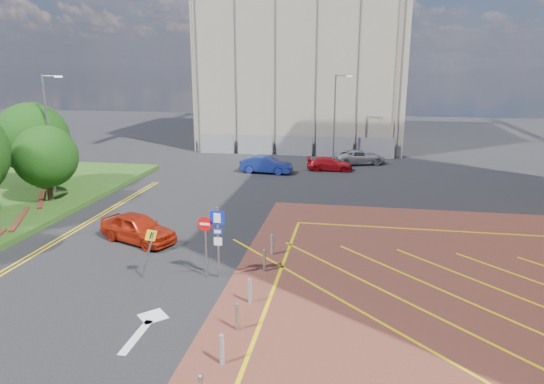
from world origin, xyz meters
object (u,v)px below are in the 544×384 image
(car_red_left, at_px, (138,228))
(car_red_back, at_px, (330,164))
(tree_c, at_px, (46,157))
(car_silver_back, at_px, (359,157))
(lamp_back, at_px, (335,115))
(tree_d, at_px, (32,138))
(car_blue_back, at_px, (266,165))
(lamp_left_far, at_px, (49,129))
(sign_cluster, at_px, (213,235))
(warning_sign, at_px, (149,248))

(car_red_left, relative_size, car_red_back, 1.11)
(tree_c, relative_size, car_silver_back, 1.04)
(car_red_left, xyz_separation_m, car_red_back, (8.78, 19.11, -0.17))
(tree_c, xyz_separation_m, car_red_left, (8.64, -5.43, -2.45))
(lamp_back, xyz_separation_m, car_red_back, (-0.17, -4.31, -3.79))
(tree_d, distance_m, car_blue_back, 17.82)
(tree_c, bearing_deg, lamp_left_far, 114.71)
(car_red_left, bearing_deg, lamp_back, 2.01)
(lamp_back, distance_m, car_red_left, 25.33)
(lamp_left_far, bearing_deg, car_blue_back, 36.64)
(sign_cluster, height_order, car_red_back, sign_cluster)
(lamp_left_far, relative_size, car_red_back, 2.02)
(sign_cluster, bearing_deg, car_red_left, 145.18)
(lamp_back, xyz_separation_m, warning_sign, (-6.47, -27.57, -2.93))
(sign_cluster, relative_size, car_red_left, 0.73)
(lamp_back, distance_m, sign_cluster, 27.38)
(warning_sign, relative_size, car_silver_back, 0.48)
(lamp_left_far, height_order, car_red_left, lamp_left_far)
(lamp_left_far, height_order, sign_cluster, lamp_left_far)
(lamp_back, bearing_deg, lamp_left_far, -139.14)
(car_silver_back, bearing_deg, tree_d, 102.95)
(car_red_left, bearing_deg, warning_sign, -126.27)
(lamp_left_far, xyz_separation_m, warning_sign, (12.03, -11.57, -3.23))
(tree_d, height_order, lamp_left_far, lamp_left_far)
(lamp_left_far, distance_m, car_blue_back, 16.81)
(car_red_left, distance_m, car_silver_back, 25.02)
(lamp_back, relative_size, warning_sign, 3.57)
(car_red_left, bearing_deg, tree_c, 80.76)
(tree_d, xyz_separation_m, lamp_left_far, (2.08, -1.00, 0.79))
(lamp_left_far, xyz_separation_m, car_red_left, (9.56, -7.43, -3.92))
(sign_cluster, height_order, car_red_left, sign_cluster)
(car_blue_back, bearing_deg, car_red_back, -64.42)
(lamp_left_far, relative_size, sign_cluster, 2.50)
(tree_c, xyz_separation_m, warning_sign, (11.11, -9.57, -1.76))
(lamp_left_far, relative_size, warning_sign, 3.57)
(lamp_left_far, height_order, lamp_back, lamp_left_far)
(sign_cluster, height_order, car_silver_back, sign_cluster)
(lamp_back, distance_m, warning_sign, 28.47)
(tree_c, relative_size, car_red_back, 1.24)
(tree_c, distance_m, lamp_left_far, 2.65)
(warning_sign, height_order, car_red_left, warning_sign)
(warning_sign, relative_size, car_blue_back, 0.52)
(car_blue_back, xyz_separation_m, car_red_back, (5.22, 1.93, -0.14))
(lamp_back, xyz_separation_m, car_red_left, (-8.94, -23.43, -3.62))
(warning_sign, bearing_deg, lamp_left_far, 136.11)
(car_silver_back, bearing_deg, car_red_back, 123.47)
(lamp_left_far, distance_m, car_red_back, 22.12)
(lamp_left_far, xyz_separation_m, lamp_back, (18.50, 16.00, -0.30))
(tree_c, relative_size, lamp_left_far, 0.61)
(lamp_left_far, distance_m, warning_sign, 17.00)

